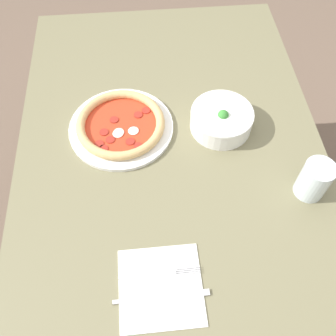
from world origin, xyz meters
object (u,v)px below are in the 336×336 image
object	(u,v)px
pizza	(121,125)
knife	(157,298)
fork	(159,274)
bowl	(221,119)
glass	(314,180)

from	to	relation	value
pizza	knife	size ratio (longest dim) A/B	1.40
fork	knife	world-z (taller)	same
fork	knife	distance (m)	0.05
pizza	knife	world-z (taller)	pizza
bowl	glass	world-z (taller)	glass
bowl	knife	bearing A→B (deg)	-24.98
pizza	fork	world-z (taller)	pizza
bowl	fork	bearing A→B (deg)	-26.83
bowl	glass	size ratio (longest dim) A/B	1.65
pizza	fork	xyz separation A→B (m)	(0.45, 0.08, -0.01)
pizza	knife	distance (m)	0.51
pizza	fork	distance (m)	0.46
fork	glass	distance (m)	0.46
bowl	pizza	bearing A→B (deg)	-93.54
pizza	glass	world-z (taller)	glass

